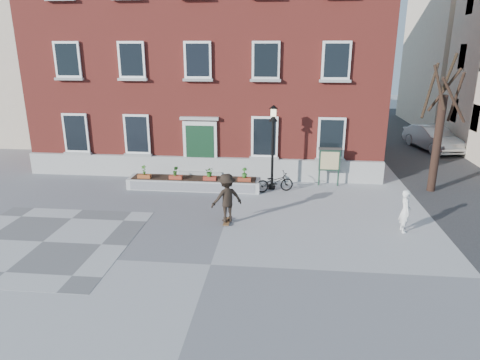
# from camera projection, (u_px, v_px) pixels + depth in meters

# --- Properties ---
(ground) EXTENTS (100.00, 100.00, 0.00)m
(ground) POSITION_uv_depth(u_px,v_px,m) (211.00, 265.00, 13.13)
(ground) COLOR #949496
(ground) RESTS_ON ground
(checker_patch) EXTENTS (6.00, 6.00, 0.01)m
(checker_patch) POSITION_uv_depth(u_px,v_px,m) (43.00, 242.00, 14.66)
(checker_patch) COLOR #59595B
(checker_patch) RESTS_ON ground
(distant_building) EXTENTS (10.00, 12.00, 13.00)m
(distant_building) POSITION_uv_depth(u_px,v_px,m) (16.00, 45.00, 31.92)
(distant_building) COLOR #C2B59C
(distant_building) RESTS_ON ground
(bicycle) EXTENTS (1.88, 1.15, 0.93)m
(bicycle) POSITION_uv_depth(u_px,v_px,m) (275.00, 182.00, 19.60)
(bicycle) COLOR black
(bicycle) RESTS_ON ground
(parked_car) EXTENTS (2.77, 5.00, 1.56)m
(parked_car) POSITION_uv_depth(u_px,v_px,m) (433.00, 138.00, 27.45)
(parked_car) COLOR silver
(parked_car) RESTS_ON ground
(bystander) EXTENTS (0.39, 0.58, 1.57)m
(bystander) POSITION_uv_depth(u_px,v_px,m) (405.00, 211.00, 15.27)
(bystander) COLOR silver
(bystander) RESTS_ON ground
(brick_building) EXTENTS (18.40, 10.85, 12.60)m
(brick_building) POSITION_uv_depth(u_px,v_px,m) (215.00, 48.00, 24.71)
(brick_building) COLOR #993229
(brick_building) RESTS_ON ground
(planter_assembly) EXTENTS (6.20, 1.12, 1.15)m
(planter_assembly) POSITION_uv_depth(u_px,v_px,m) (194.00, 183.00, 20.04)
(planter_assembly) COLOR beige
(planter_assembly) RESTS_ON ground
(bare_tree) EXTENTS (1.83, 1.83, 6.16)m
(bare_tree) POSITION_uv_depth(u_px,v_px,m) (439.00, 131.00, 19.02)
(bare_tree) COLOR black
(bare_tree) RESTS_ON ground
(lamp_post) EXTENTS (0.40, 0.40, 3.93)m
(lamp_post) POSITION_uv_depth(u_px,v_px,m) (273.00, 136.00, 19.37)
(lamp_post) COLOR black
(lamp_post) RESTS_ON ground
(notice_board) EXTENTS (1.10, 0.16, 1.87)m
(notice_board) POSITION_uv_depth(u_px,v_px,m) (330.00, 160.00, 20.23)
(notice_board) COLOR #1B3727
(notice_board) RESTS_ON ground
(skateboarder) EXTENTS (1.39, 1.17, 1.94)m
(skateboarder) POSITION_uv_depth(u_px,v_px,m) (227.00, 198.00, 15.96)
(skateboarder) COLOR brown
(skateboarder) RESTS_ON ground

